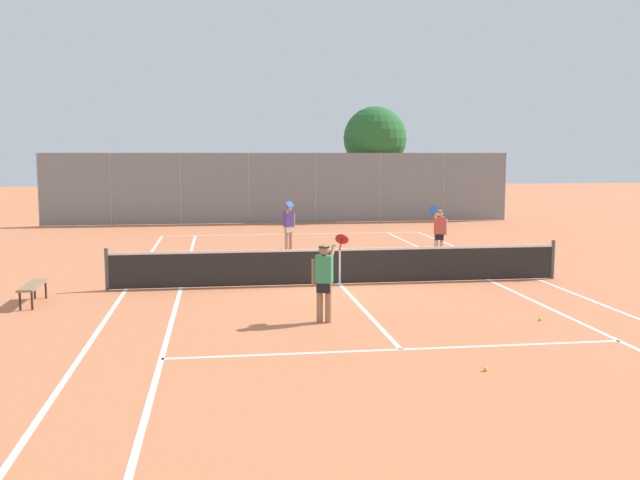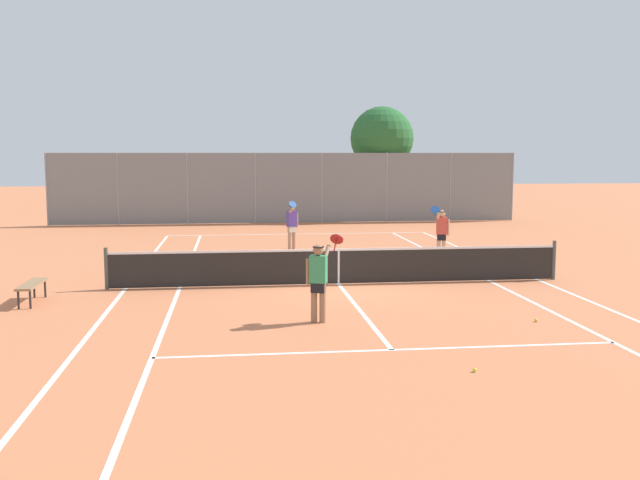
# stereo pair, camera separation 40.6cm
# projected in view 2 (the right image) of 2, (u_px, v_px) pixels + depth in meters

# --- Properties ---
(ground_plane) EXTENTS (120.00, 120.00, 0.00)m
(ground_plane) POSITION_uv_depth(u_px,v_px,m) (339.00, 284.00, 18.80)
(ground_plane) COLOR #C67047
(court_line_markings) EXTENTS (11.10, 23.90, 0.01)m
(court_line_markings) POSITION_uv_depth(u_px,v_px,m) (339.00, 284.00, 18.80)
(court_line_markings) COLOR silver
(court_line_markings) RESTS_ON ground
(tennis_net) EXTENTS (12.00, 0.10, 1.07)m
(tennis_net) POSITION_uv_depth(u_px,v_px,m) (339.00, 265.00, 18.74)
(tennis_net) COLOR #474C47
(tennis_net) RESTS_ON ground
(player_near_side) EXTENTS (0.84, 0.69, 1.77)m
(player_near_side) POSITION_uv_depth(u_px,v_px,m) (319.00, 277.00, 14.46)
(player_near_side) COLOR #936B4C
(player_near_side) RESTS_ON ground
(player_far_left) EXTENTS (0.44, 0.89, 1.77)m
(player_far_left) POSITION_uv_depth(u_px,v_px,m) (292.00, 224.00, 25.57)
(player_far_left) COLOR tan
(player_far_left) RESTS_ON ground
(player_far_right) EXTENTS (0.78, 0.71, 1.77)m
(player_far_right) POSITION_uv_depth(u_px,v_px,m) (442.00, 231.00, 23.17)
(player_far_right) COLOR #D8A884
(player_far_right) RESTS_ON ground
(loose_tennis_ball_0) EXTENTS (0.07, 0.07, 0.07)m
(loose_tennis_ball_0) POSITION_uv_depth(u_px,v_px,m) (416.00, 255.00, 24.05)
(loose_tennis_ball_0) COLOR #D1DB33
(loose_tennis_ball_0) RESTS_ON ground
(loose_tennis_ball_1) EXTENTS (0.07, 0.07, 0.07)m
(loose_tennis_ball_1) POSITION_uv_depth(u_px,v_px,m) (475.00, 370.00, 11.23)
(loose_tennis_ball_1) COLOR #D1DB33
(loose_tennis_ball_1) RESTS_ON ground
(loose_tennis_ball_2) EXTENTS (0.07, 0.07, 0.07)m
(loose_tennis_ball_2) POSITION_uv_depth(u_px,v_px,m) (293.00, 281.00, 19.07)
(loose_tennis_ball_2) COLOR #D1DB33
(loose_tennis_ball_2) RESTS_ON ground
(loose_tennis_ball_3) EXTENTS (0.07, 0.07, 0.07)m
(loose_tennis_ball_3) POSITION_uv_depth(u_px,v_px,m) (201.00, 267.00, 21.36)
(loose_tennis_ball_3) COLOR #D1DB33
(loose_tennis_ball_3) RESTS_ON ground
(loose_tennis_ball_4) EXTENTS (0.07, 0.07, 0.07)m
(loose_tennis_ball_4) POSITION_uv_depth(u_px,v_px,m) (536.00, 320.00, 14.59)
(loose_tennis_ball_4) COLOR #D1DB33
(loose_tennis_ball_4) RESTS_ON ground
(courtside_bench) EXTENTS (0.36, 1.50, 0.47)m
(courtside_bench) POSITION_uv_depth(u_px,v_px,m) (32.00, 286.00, 16.39)
(courtside_bench) COLOR olive
(courtside_bench) RESTS_ON ground
(back_fence) EXTENTS (23.18, 0.08, 3.48)m
(back_fence) POSITION_uv_depth(u_px,v_px,m) (289.00, 188.00, 35.23)
(back_fence) COLOR gray
(back_fence) RESTS_ON ground
(tree_behind_left) EXTENTS (3.30, 3.30, 5.88)m
(tree_behind_left) POSITION_uv_depth(u_px,v_px,m) (382.00, 140.00, 37.22)
(tree_behind_left) COLOR brown
(tree_behind_left) RESTS_ON ground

